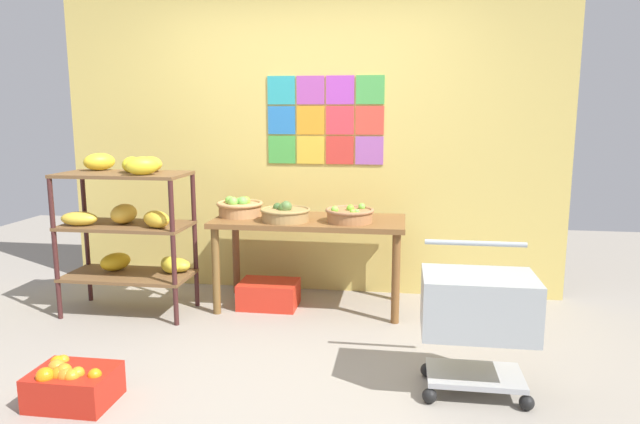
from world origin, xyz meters
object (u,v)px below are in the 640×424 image
Objects in this scene: display_table at (309,230)px; orange_crate_foreground at (72,384)px; produce_crate_under_table at (269,294)px; fruit_basket_left at (240,207)px; fruit_basket_right at (350,214)px; fruit_basket_centre at (285,213)px; shopping_cart at (478,310)px; banana_shelf_unit at (129,219)px.

orange_crate_foreground is (-1.00, -1.70, -0.51)m from display_table.
fruit_basket_left is at bearing 161.75° from produce_crate_under_table.
fruit_basket_right is 0.97× the size of fruit_basket_centre.
fruit_basket_centre is 0.83× the size of produce_crate_under_table.
fruit_basket_right is 0.45× the size of shopping_cart.
fruit_basket_centre is 1.75m from shopping_cart.
produce_crate_under_table is (0.25, -0.08, -0.68)m from fruit_basket_left.
orange_crate_foreground is (0.34, -1.39, -0.62)m from banana_shelf_unit.
orange_crate_foreground is at bearing -112.20° from produce_crate_under_table.
banana_shelf_unit is 3.32× the size of fruit_basket_right.
banana_shelf_unit reaches higher than display_table.
fruit_basket_right is 0.87× the size of orange_crate_foreground.
shopping_cart is at bearing -41.20° from fruit_basket_centre.
shopping_cart is (1.13, -1.26, -0.14)m from display_table.
display_table is at bearing 36.91° from fruit_basket_centre.
shopping_cart is at bearing -39.80° from produce_crate_under_table.
shopping_cart is (2.47, -0.95, -0.26)m from banana_shelf_unit.
fruit_basket_right reaches higher than shopping_cart.
shopping_cart reaches higher than orange_crate_foreground.
fruit_basket_centre is at bearing 62.24° from orange_crate_foreground.
banana_shelf_unit is 1.67m from fruit_basket_right.
display_table is 3.51× the size of orange_crate_foreground.
fruit_basket_left is at bearing 158.75° from fruit_basket_centre.
fruit_basket_left is at bearing 76.14° from orange_crate_foreground.
fruit_basket_right is 1.45m from shopping_cart.
fruit_basket_left reaches higher than fruit_basket_centre.
fruit_basket_right reaches higher than display_table.
fruit_basket_centre reaches higher than shopping_cart.
fruit_basket_centre is 0.69m from produce_crate_under_table.
fruit_basket_left reaches higher than shopping_cart.
display_table is 4.02× the size of fruit_basket_left.
produce_crate_under_table is 1.79m from orange_crate_foreground.
shopping_cart is (1.30, -1.14, -0.30)m from fruit_basket_centre.
display_table is 2.04m from orange_crate_foreground.
fruit_basket_left is (0.76, 0.35, 0.05)m from banana_shelf_unit.
produce_crate_under_table is 1.09× the size of orange_crate_foreground.
banana_shelf_unit is 1.22m from produce_crate_under_table.
fruit_basket_centre is at bearing 9.31° from banana_shelf_unit.
fruit_basket_left is 0.80× the size of produce_crate_under_table.
fruit_basket_right is at bearing -8.30° from fruit_basket_left.
shopping_cart is at bearing -55.19° from fruit_basket_right.
banana_shelf_unit is at bearing 147.26° from shopping_cart.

